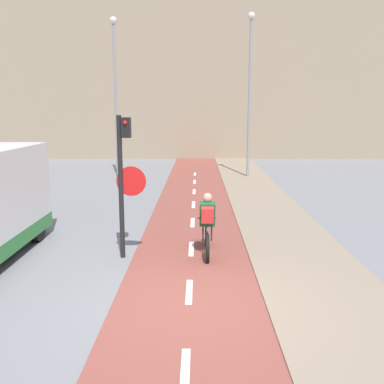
% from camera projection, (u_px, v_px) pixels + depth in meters
% --- Properties ---
extents(ground_plane, '(120.00, 120.00, 0.00)m').
position_uv_depth(ground_plane, '(189.00, 305.00, 7.47)').
color(ground_plane, gray).
extents(bike_lane, '(2.68, 60.00, 0.02)m').
position_uv_depth(bike_lane, '(189.00, 304.00, 7.47)').
color(bike_lane, brown).
rests_on(bike_lane, ground_plane).
extents(sidewalk_strip, '(2.40, 60.00, 0.05)m').
position_uv_depth(sidewalk_strip, '(334.00, 304.00, 7.43)').
color(sidewalk_strip, gray).
rests_on(sidewalk_strip, ground_plane).
extents(building_row_background, '(60.00, 5.20, 12.06)m').
position_uv_depth(building_row_background, '(196.00, 73.00, 31.38)').
color(building_row_background, gray).
rests_on(building_row_background, ground_plane).
extents(traffic_light_pole, '(0.67, 0.25, 3.24)m').
position_uv_depth(traffic_light_pole, '(124.00, 171.00, 9.51)').
color(traffic_light_pole, black).
rests_on(traffic_light_pole, ground_plane).
extents(street_lamp_far, '(0.36, 0.36, 7.79)m').
position_uv_depth(street_lamp_far, '(115.00, 83.00, 21.11)').
color(street_lamp_far, gray).
rests_on(street_lamp_far, ground_plane).
extents(street_lamp_sidewalk, '(0.36, 0.36, 7.95)m').
position_uv_depth(street_lamp_sidewalk, '(250.00, 81.00, 20.88)').
color(street_lamp_sidewalk, gray).
rests_on(street_lamp_sidewalk, ground_plane).
extents(cyclist_near, '(0.46, 1.78, 1.47)m').
position_uv_depth(cyclist_near, '(207.00, 225.00, 9.94)').
color(cyclist_near, black).
rests_on(cyclist_near, ground_plane).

